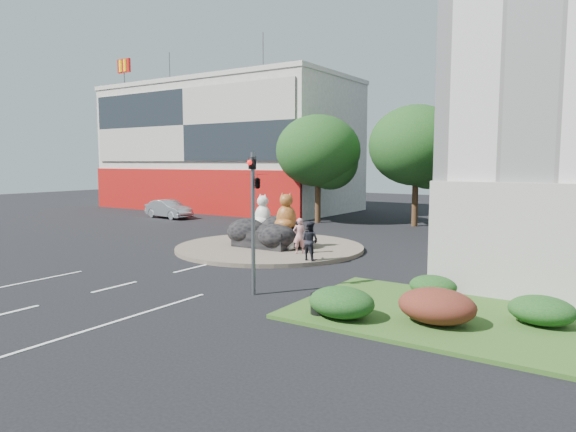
% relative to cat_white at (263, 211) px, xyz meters
% --- Properties ---
extents(ground, '(120.00, 120.00, 0.00)m').
position_rel_cat_white_xyz_m(ground, '(0.77, -10.44, -2.02)').
color(ground, black).
rests_on(ground, ground).
extents(roundabout_island, '(10.00, 10.00, 0.20)m').
position_rel_cat_white_xyz_m(roundabout_island, '(0.77, -0.44, -1.92)').
color(roundabout_island, brown).
rests_on(roundabout_island, ground).
extents(rock_plinth, '(3.20, 2.60, 0.90)m').
position_rel_cat_white_xyz_m(rock_plinth, '(0.77, -0.44, -1.37)').
color(rock_plinth, black).
rests_on(rock_plinth, roundabout_island).
extents(shophouse_block, '(25.20, 12.30, 17.40)m').
position_rel_cat_white_xyz_m(shophouse_block, '(-17.23, 17.48, 4.17)').
color(shophouse_block, silver).
rests_on(shophouse_block, ground).
extents(grass_verge, '(10.00, 6.00, 0.12)m').
position_rel_cat_white_xyz_m(grass_verge, '(12.77, -7.44, -1.96)').
color(grass_verge, '#2C541C').
rests_on(grass_verge, ground).
extents(tree_left, '(6.46, 6.46, 8.27)m').
position_rel_cat_white_xyz_m(tree_left, '(-3.16, 11.63, 3.23)').
color(tree_left, '#382314').
rests_on(tree_left, ground).
extents(tree_mid, '(6.84, 6.84, 8.76)m').
position_rel_cat_white_xyz_m(tree_mid, '(3.84, 13.63, 3.54)').
color(tree_mid, '#382314').
rests_on(tree_mid, ground).
extents(tree_right, '(5.70, 5.70, 7.30)m').
position_rel_cat_white_xyz_m(tree_right, '(9.84, 9.63, 2.61)').
color(tree_right, '#382314').
rests_on(tree_right, ground).
extents(hedge_near_green, '(2.00, 1.60, 0.90)m').
position_rel_cat_white_xyz_m(hedge_near_green, '(9.77, -9.44, -1.45)').
color(hedge_near_green, '#123916').
rests_on(hedge_near_green, grass_verge).
extents(hedge_red, '(2.20, 1.76, 0.99)m').
position_rel_cat_white_xyz_m(hedge_red, '(12.27, -8.44, -1.40)').
color(hedge_red, '#4D2314').
rests_on(hedge_red, grass_verge).
extents(hedge_mid_green, '(1.80, 1.44, 0.81)m').
position_rel_cat_white_xyz_m(hedge_mid_green, '(14.77, -6.94, -1.49)').
color(hedge_mid_green, '#123916').
rests_on(hedge_mid_green, grass_verge).
extents(hedge_back_green, '(1.60, 1.28, 0.72)m').
position_rel_cat_white_xyz_m(hedge_back_green, '(11.27, -5.64, -1.54)').
color(hedge_back_green, '#123916').
rests_on(hedge_back_green, grass_verge).
extents(traffic_light, '(0.44, 1.24, 5.00)m').
position_rel_cat_white_xyz_m(traffic_light, '(5.87, -8.44, 1.60)').
color(traffic_light, '#595B60').
rests_on(traffic_light, ground).
extents(street_lamp, '(2.34, 0.22, 8.06)m').
position_rel_cat_white_xyz_m(street_lamp, '(13.59, -2.44, 2.54)').
color(street_lamp, '#595B60').
rests_on(street_lamp, ground).
extents(cat_white, '(1.22, 1.09, 1.84)m').
position_rel_cat_white_xyz_m(cat_white, '(0.00, 0.00, 0.00)').
color(cat_white, silver).
rests_on(cat_white, rock_plinth).
extents(cat_tabby, '(1.52, 1.44, 2.01)m').
position_rel_cat_white_xyz_m(cat_tabby, '(1.84, -0.45, 0.09)').
color(cat_tabby, '#BD7A27').
rests_on(cat_tabby, rock_plinth).
extents(kitten_calico, '(0.67, 0.60, 1.00)m').
position_rel_cat_white_xyz_m(kitten_calico, '(-0.63, -1.26, -1.32)').
color(kitten_calico, silver).
rests_on(kitten_calico, roundabout_island).
extents(kitten_white, '(0.54, 0.50, 0.75)m').
position_rel_cat_white_xyz_m(kitten_white, '(2.44, -0.95, -1.44)').
color(kitten_white, beige).
rests_on(kitten_white, roundabout_island).
extents(pedestrian_pink, '(0.75, 0.74, 1.75)m').
position_rel_cat_white_xyz_m(pedestrian_pink, '(3.33, -1.51, -0.94)').
color(pedestrian_pink, tan).
rests_on(pedestrian_pink, roundabout_island).
extents(pedestrian_dark, '(0.96, 0.79, 1.79)m').
position_rel_cat_white_xyz_m(pedestrian_dark, '(4.65, -2.72, -0.92)').
color(pedestrian_dark, black).
rests_on(pedestrian_dark, roundabout_island).
extents(parked_car, '(4.77, 2.15, 1.52)m').
position_rel_cat_white_xyz_m(parked_car, '(-15.25, 7.50, -1.26)').
color(parked_car, '#B5B8BE').
rests_on(parked_car, ground).
extents(litter_bin, '(0.70, 0.70, 0.62)m').
position_rel_cat_white_xyz_m(litter_bin, '(9.06, -9.49, -1.59)').
color(litter_bin, black).
rests_on(litter_bin, grass_verge).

